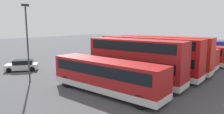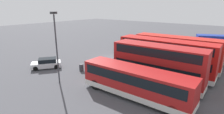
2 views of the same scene
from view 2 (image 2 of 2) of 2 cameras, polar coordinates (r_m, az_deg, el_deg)
The scene contains 11 objects.
ground_plane at distance 31.05m, azimuth -0.65°, elevation -0.21°, with size 140.00×140.00×0.00m, color #47474C.
bus_single_deck_near_end at distance 33.59m, azimuth 24.74°, elevation 2.40°, with size 3.13×10.24×2.95m.
bus_single_deck_second at distance 30.33m, azimuth 21.67°, elevation 1.42°, with size 2.88×11.09×2.95m.
bus_double_decker_third at distance 26.78m, azimuth 19.67°, elevation 1.64°, with size 3.27×11.69×4.55m.
bus_double_decker_fourth at distance 23.93m, azimuth 16.40°, elevation 0.30°, with size 3.08×12.17×4.55m.
bus_double_decker_fifth at distance 20.50m, azimuth 14.21°, elevation -2.14°, with size 3.09×10.23×4.55m.
bus_single_deck_sixth at distance 17.56m, azimuth 7.35°, elevation -7.72°, with size 2.85×11.23×2.95m.
box_truck_blue at distance 39.81m, azimuth 27.90°, elevation 4.05°, with size 5.28×7.88×3.20m.
car_hatchback_silver at distance 27.38m, azimuth -20.02°, elevation -1.90°, with size 4.27×3.74×1.43m.
lamp_post_tall at distance 20.60m, azimuth -17.28°, elevation 4.22°, with size 0.70×0.30×8.05m.
waste_bin_yellow at distance 25.07m, azimuth -9.69°, elevation -3.29°, with size 0.60×0.60×0.95m, color #333338.
Camera 2 is at (23.03, 18.95, 8.63)m, focal length 28.84 mm.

